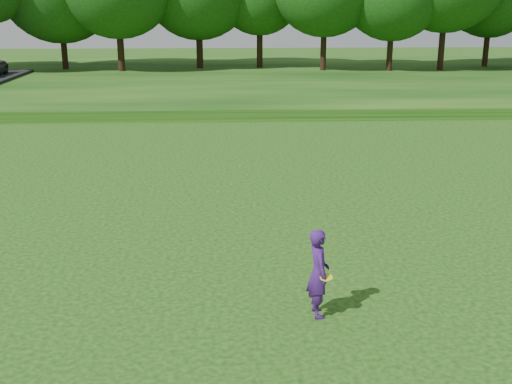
{
  "coord_description": "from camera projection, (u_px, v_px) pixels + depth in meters",
  "views": [
    {
      "loc": [
        2.57,
        -12.66,
        5.88
      ],
      "look_at": [
        3.29,
        2.53,
        1.3
      ],
      "focal_mm": 45.0,
      "sensor_mm": 36.0,
      "label": 1
    }
  ],
  "objects": [
    {
      "name": "woman",
      "position": [
        318.0,
        273.0,
        12.23
      ],
      "size": [
        0.5,
        0.69,
        1.75
      ],
      "color": "#441A75",
      "rests_on": "ground"
    },
    {
      "name": "berm",
      "position": [
        189.0,
        80.0,
        46.12
      ],
      "size": [
        130.0,
        30.0,
        0.6
      ],
      "primitive_type": "cube",
      "color": "#0B3C0C",
      "rests_on": "ground"
    },
    {
      "name": "ground",
      "position": [
        108.0,
        286.0,
        13.69
      ],
      "size": [
        140.0,
        140.0,
        0.0
      ],
      "primitive_type": "plane",
      "color": "#0B3C0C",
      "rests_on": "ground"
    },
    {
      "name": "walking_path",
      "position": [
        176.0,
        119.0,
        32.81
      ],
      "size": [
        130.0,
        1.6,
        0.04
      ],
      "primitive_type": "cube",
      "color": "gray",
      "rests_on": "ground"
    }
  ]
}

